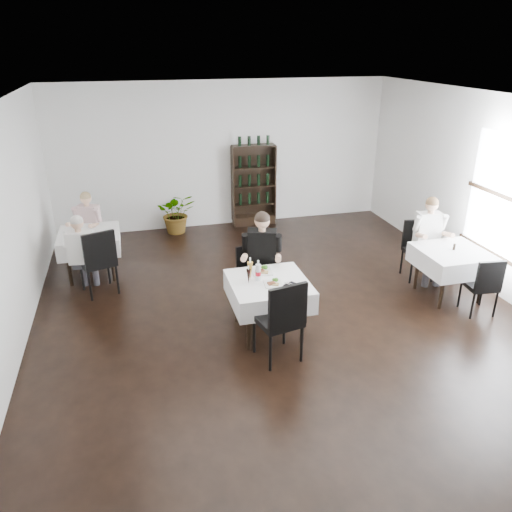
{
  "coord_description": "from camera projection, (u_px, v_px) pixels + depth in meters",
  "views": [
    {
      "loc": [
        -1.96,
        -5.7,
        3.7
      ],
      "look_at": [
        -0.42,
        0.2,
        1.06
      ],
      "focal_mm": 35.0,
      "sensor_mm": 36.0,
      "label": 1
    }
  ],
  "objects": [
    {
      "name": "coke_bottle",
      "position": [
        258.0,
        272.0,
        6.59
      ],
      "size": [
        0.07,
        0.07,
        0.29
      ],
      "color": "silver",
      "rests_on": "main_table"
    },
    {
      "name": "right_table",
      "position": [
        452.0,
        259.0,
        7.63
      ],
      "size": [
        0.98,
        0.98,
        0.77
      ],
      "color": "black",
      "rests_on": "ground"
    },
    {
      "name": "right_chair_far",
      "position": [
        417.0,
        246.0,
        8.33
      ],
      "size": [
        0.49,
        0.49,
        0.97
      ],
      "color": "black",
      "rests_on": "ground"
    },
    {
      "name": "napkin_cutlery",
      "position": [
        291.0,
        285.0,
        6.49
      ],
      "size": [
        0.22,
        0.21,
        0.02
      ],
      "color": "black",
      "rests_on": "main_table"
    },
    {
      "name": "left_table",
      "position": [
        90.0,
        241.0,
        8.33
      ],
      "size": [
        0.98,
        0.98,
        0.77
      ],
      "color": "black",
      "rests_on": "ground"
    },
    {
      "name": "plate_far",
      "position": [
        262.0,
        271.0,
        6.85
      ],
      "size": [
        0.29,
        0.29,
        0.08
      ],
      "color": "white",
      "rests_on": "main_table"
    },
    {
      "name": "main_chair_far",
      "position": [
        252.0,
        272.0,
        7.45
      ],
      "size": [
        0.47,
        0.48,
        0.91
      ],
      "color": "black",
      "rests_on": "ground"
    },
    {
      "name": "left_chair_far",
      "position": [
        89.0,
        233.0,
        9.02
      ],
      "size": [
        0.45,
        0.45,
        0.88
      ],
      "color": "black",
      "rests_on": "ground"
    },
    {
      "name": "diner_left_near",
      "position": [
        82.0,
        248.0,
        7.67
      ],
      "size": [
        0.53,
        0.54,
        1.32
      ],
      "color": "#393940",
      "rests_on": "ground"
    },
    {
      "name": "pepper_mill",
      "position": [
        454.0,
        247.0,
        7.58
      ],
      "size": [
        0.05,
        0.05,
        0.1
      ],
      "primitive_type": "cylinder",
      "rotation": [
        0.0,
        0.0,
        0.41
      ],
      "color": "black",
      "rests_on": "right_table"
    },
    {
      "name": "left_chair_near",
      "position": [
        98.0,
        258.0,
        7.68
      ],
      "size": [
        0.63,
        0.63,
        1.08
      ],
      "color": "black",
      "rests_on": "ground"
    },
    {
      "name": "right_chair_near",
      "position": [
        484.0,
        283.0,
        7.13
      ],
      "size": [
        0.45,
        0.46,
        0.9
      ],
      "color": "black",
      "rests_on": "ground"
    },
    {
      "name": "pilsner_lager",
      "position": [
        250.0,
        271.0,
        6.58
      ],
      "size": [
        0.08,
        0.08,
        0.33
      ],
      "color": "#B3862E",
      "rests_on": "main_table"
    },
    {
      "name": "main_table",
      "position": [
        269.0,
        291.0,
        6.67
      ],
      "size": [
        1.03,
        1.03,
        0.77
      ],
      "color": "black",
      "rests_on": "ground"
    },
    {
      "name": "plate_near",
      "position": [
        273.0,
        283.0,
        6.51
      ],
      "size": [
        0.25,
        0.25,
        0.07
      ],
      "color": "white",
      "rests_on": "main_table"
    },
    {
      "name": "diner_left_far",
      "position": [
        87.0,
        223.0,
        8.73
      ],
      "size": [
        0.59,
        0.62,
        1.31
      ],
      "color": "#393940",
      "rests_on": "ground"
    },
    {
      "name": "wine_shelf",
      "position": [
        254.0,
        186.0,
        10.62
      ],
      "size": [
        0.9,
        0.28,
        1.75
      ],
      "color": "black",
      "rests_on": "ground"
    },
    {
      "name": "main_chair_near",
      "position": [
        282.0,
        316.0,
        6.03
      ],
      "size": [
        0.6,
        0.6,
        1.11
      ],
      "color": "black",
      "rests_on": "ground"
    },
    {
      "name": "pilsner_dark",
      "position": [
        249.0,
        276.0,
        6.49
      ],
      "size": [
        0.06,
        0.06,
        0.26
      ],
      "color": "black",
      "rests_on": "main_table"
    },
    {
      "name": "diner_right_far",
      "position": [
        430.0,
        233.0,
        8.1
      ],
      "size": [
        0.56,
        0.58,
        1.41
      ],
      "color": "#393940",
      "rests_on": "ground"
    },
    {
      "name": "diner_main",
      "position": [
        262.0,
        255.0,
        7.17
      ],
      "size": [
        0.63,
        0.68,
        1.5
      ],
      "color": "#393940",
      "rests_on": "ground"
    },
    {
      "name": "room_shell",
      "position": [
        292.0,
        227.0,
        6.39
      ],
      "size": [
        9.0,
        9.0,
        9.0
      ],
      "color": "black",
      "rests_on": "ground"
    },
    {
      "name": "potted_tree",
      "position": [
        177.0,
        213.0,
        10.29
      ],
      "size": [
        0.8,
        0.7,
        0.86
      ],
      "primitive_type": "imported",
      "rotation": [
        0.0,
        0.0,
        -0.05
      ],
      "color": "#21551D",
      "rests_on": "ground"
    }
  ]
}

